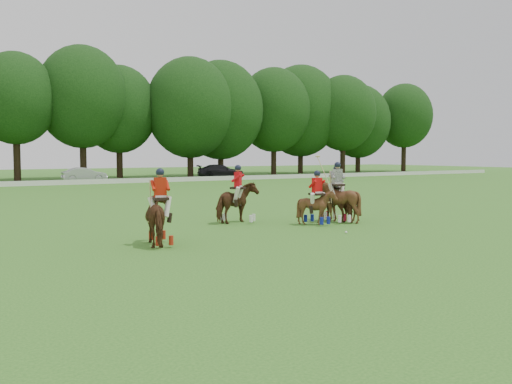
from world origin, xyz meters
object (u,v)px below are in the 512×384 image
polo_red_b (238,202)px  polo_ball (346,232)px  car_mid (84,175)px  polo_stripe_b (337,200)px  polo_red_c (317,206)px  polo_red_a (161,217)px  polo_stripe_a (336,201)px  car_right (221,171)px

polo_red_b → polo_ball: bearing=-69.5°
car_mid → polo_ball: car_mid is taller
polo_stripe_b → polo_red_c: bearing=-169.0°
polo_red_a → polo_red_b: (4.74, 3.48, -0.01)m
polo_red_a → polo_stripe_a: polo_red_a is taller
car_right → polo_red_c: polo_red_c is taller
polo_red_b → polo_stripe_b: (3.55, -1.90, 0.06)m
polo_red_a → polo_red_b: size_ratio=1.01×
polo_red_b → polo_ball: 4.97m
car_mid → polo_red_c: (-1.25, -38.24, 0.06)m
polo_red_a → polo_stripe_b: (8.30, 1.58, 0.04)m
polo_stripe_a → car_right: bearing=68.5°
car_right → polo_red_b: (-18.63, -36.10, 0.08)m
car_right → polo_stripe_b: polo_stripe_b is taller
polo_red_c → polo_stripe_a: size_ratio=1.17×
car_right → polo_red_a: 45.97m
car_mid → polo_red_a: (-8.33, -39.58, 0.16)m
car_right → polo_red_c: (-16.29, -38.24, -0.01)m
polo_red_c → polo_stripe_b: bearing=11.0°
polo_stripe_a → polo_ball: polo_stripe_a is taller
polo_stripe_b → car_mid: bearing=90.0°
car_mid → car_right: bearing=-86.6°
polo_stripe_a → polo_ball: (-2.04, -3.01, -0.78)m
car_right → polo_stripe_a: (-14.87, -37.69, 0.06)m
polo_red_b → car_mid: bearing=84.3°
polo_red_a → polo_red_c: polo_red_c is taller
polo_red_c → polo_stripe_b: 1.25m
polo_red_b → polo_red_c: bearing=-42.4°
polo_stripe_a → polo_stripe_b: (-0.21, -0.31, 0.07)m
car_right → polo_ball: size_ratio=58.29×
car_right → polo_stripe_a: polo_stripe_a is taller
polo_red_b → polo_stripe_a: size_ratio=1.02×
polo_red_b → polo_stripe_b: polo_stripe_b is taller
car_right → polo_red_a: size_ratio=2.23×
polo_red_b → polo_red_c: size_ratio=0.87×
car_right → polo_red_c: size_ratio=1.96×
polo_stripe_a → polo_ball: size_ratio=25.43×
polo_red_b → car_right: bearing=62.7°
polo_red_b → polo_stripe_b: 4.03m
polo_red_a → polo_stripe_a: size_ratio=1.03×
car_right → polo_stripe_b: (-15.07, -38.00, 0.14)m
car_right → car_mid: bearing=109.1°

